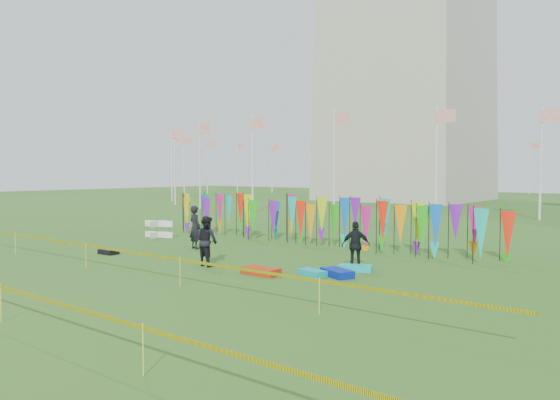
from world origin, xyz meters
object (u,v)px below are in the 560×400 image
Objects in this scene: person_left at (195,227)px; kite_bag_blue at (337,273)px; box_kite at (159,229)px; kite_bag_red at (261,271)px; kite_bag_black at (108,252)px; kite_bag_turquoise at (312,273)px; kite_bag_teal at (356,268)px; person_mid at (207,241)px; person_right at (356,245)px.

person_left reaches higher than kite_bag_blue.
box_kite is 11.59m from kite_bag_red.
kite_bag_black is (-10.07, -1.83, -0.02)m from kite_bag_blue.
box_kite reaches higher than kite_bag_blue.
person_left is 2.29× the size of kite_bag_black.
kite_bag_turquoise is 1.75m from kite_bag_teal.
person_left is 1.06× the size of person_mid.
person_right is 1.71× the size of kite_bag_turquoise.
kite_bag_black is (-5.26, -0.60, -0.81)m from person_mid.
person_left is 1.46× the size of kite_bag_red.
kite_bag_black is at bearing -15.90° from person_right.
person_mid reaches higher than kite_bag_blue.
person_mid is 5.43m from kite_bag_teal.
kite_bag_teal is (-0.04, 1.22, -0.02)m from kite_bag_blue.
person_right reaches higher than kite_bag_black.
person_mid is 1.39× the size of kite_bag_red.
box_kite is 0.69× the size of kite_bag_red.
person_right is at bearing 56.38° from kite_bag_red.
person_mid is 5.04m from kite_bag_blue.
kite_bag_teal is (0.20, -0.35, -0.74)m from person_right.
kite_bag_turquoise is at bearing -15.74° from box_kite.
kite_bag_red is (-2.17, -1.32, -0.00)m from kite_bag_blue.
person_mid is at bearing -165.63° from kite_bag_blue.
kite_bag_blue is at bearing 10.30° from kite_bag_black.
person_left is at bearing 166.34° from kite_bag_turquoise.
kite_bag_blue is at bearing 63.71° from person_right.
person_right is at bearing 98.72° from kite_bag_blue.
box_kite is 1.09× the size of kite_bag_black.
kite_bag_teal reaches higher than kite_bag_black.
kite_bag_blue is 10.24m from kite_bag_black.
kite_bag_turquoise is (12.16, -3.43, -0.36)m from box_kite.
person_mid is at bearing 155.83° from person_left.
person_mid is 5.35m from kite_bag_black.
person_right is 1.51× the size of kite_bag_teal.
box_kite is 12.74m from person_right.
kite_bag_blue reaches higher than kite_bag_red.
person_left reaches higher than person_right.
box_kite is 4.77m from person_left.
kite_bag_black is (-9.83, -3.41, -0.75)m from person_right.
kite_bag_black is at bearing -176.28° from kite_bag_red.
person_left is 3.81m from kite_bag_black.
kite_bag_blue is 1.39× the size of kite_bag_black.
kite_bag_blue is at bearing -13.30° from box_kite.
kite_bag_blue reaches higher than kite_bag_turquoise.
kite_bag_teal is (2.13, 2.54, -0.01)m from kite_bag_red.
kite_bag_red is at bearing -22.14° from box_kite.
person_mid is at bearing -168.15° from kite_bag_turquoise.
kite_bag_blue is at bearing -159.85° from person_mid.
person_right is 0.84m from kite_bag_teal.
person_left is at bearing 63.51° from kite_bag_black.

